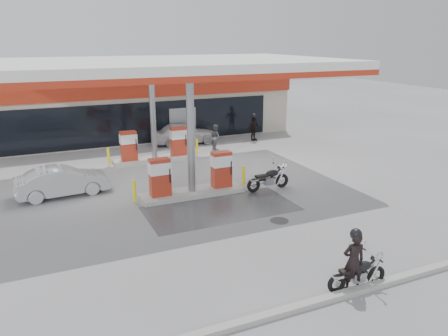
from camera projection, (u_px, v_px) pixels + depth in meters
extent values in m
plane|color=gray|center=(209.00, 210.00, 17.24)|extent=(90.00, 90.00, 0.00)
cube|color=#4C4C4F|center=(221.00, 209.00, 17.44)|extent=(6.00, 3.00, 0.00)
cylinder|color=#38383A|center=(279.00, 221.00, 16.28)|extent=(0.70, 0.70, 0.01)
cube|color=gray|center=(314.00, 303.00, 11.10)|extent=(28.00, 0.25, 0.15)
cube|color=beige|center=(123.00, 105.00, 30.66)|extent=(22.00, 8.00, 4.00)
cube|color=black|center=(137.00, 124.00, 27.31)|extent=(18.00, 0.10, 2.60)
cube|color=#A72914|center=(135.00, 90.00, 26.65)|extent=(22.00, 0.25, 1.00)
cube|color=navy|center=(238.00, 85.00, 29.35)|extent=(3.50, 0.12, 0.80)
cube|color=gray|center=(183.00, 125.00, 28.54)|extent=(1.80, 0.14, 2.20)
cube|color=silver|center=(167.00, 66.00, 20.10)|extent=(16.00, 10.00, 0.60)
cube|color=#A72914|center=(208.00, 79.00, 15.82)|extent=(16.00, 0.12, 0.24)
cube|color=#A72914|center=(141.00, 64.00, 24.48)|extent=(16.00, 0.12, 0.24)
cylinder|color=gray|center=(191.00, 136.00, 18.25)|extent=(0.32, 0.32, 5.00)
cylinder|color=gray|center=(153.00, 114.00, 23.50)|extent=(0.32, 0.32, 5.00)
cube|color=#9E9E99|center=(192.00, 193.00, 18.97)|extent=(4.50, 1.30, 0.18)
cube|color=maroon|center=(160.00, 177.00, 18.16)|extent=(0.85, 0.48, 1.60)
cube|color=maroon|center=(221.00, 169.00, 19.26)|extent=(0.85, 0.48, 1.60)
cube|color=silver|center=(160.00, 168.00, 18.05)|extent=(0.88, 0.52, 0.50)
cube|color=silver|center=(221.00, 161.00, 19.15)|extent=(0.88, 0.52, 0.50)
cylinder|color=yellow|center=(134.00, 191.00, 17.86)|extent=(0.14, 0.14, 0.90)
cylinder|color=yellow|center=(244.00, 176.00, 19.82)|extent=(0.14, 0.14, 0.90)
cube|color=#9E9E99|center=(155.00, 159.00, 24.21)|extent=(4.50, 1.30, 0.18)
cube|color=maroon|center=(129.00, 146.00, 23.41)|extent=(0.85, 0.48, 1.60)
cube|color=maroon|center=(178.00, 141.00, 24.51)|extent=(0.85, 0.48, 1.60)
cube|color=silver|center=(128.00, 139.00, 23.30)|extent=(0.88, 0.52, 0.50)
cube|color=silver|center=(178.00, 134.00, 24.39)|extent=(0.88, 0.52, 0.50)
cylinder|color=yellow|center=(109.00, 156.00, 23.11)|extent=(0.14, 0.14, 0.90)
cylinder|color=yellow|center=(197.00, 147.00, 25.06)|extent=(0.14, 0.14, 0.90)
torus|color=black|center=(376.00, 275.00, 12.02)|extent=(0.56, 0.17, 0.55)
torus|color=black|center=(337.00, 283.00, 11.61)|extent=(0.56, 0.17, 0.55)
cube|color=gray|center=(358.00, 277.00, 11.81)|extent=(0.38, 0.25, 0.28)
cube|color=black|center=(354.00, 274.00, 11.73)|extent=(0.83, 0.15, 0.07)
ellipsoid|color=black|center=(363.00, 266.00, 11.77)|extent=(0.53, 0.33, 0.26)
cube|color=black|center=(349.00, 271.00, 11.63)|extent=(0.52, 0.26, 0.09)
cylinder|color=silver|center=(373.00, 255.00, 11.78)|extent=(0.09, 0.70, 0.03)
sphere|color=silver|center=(376.00, 258.00, 11.84)|extent=(0.17, 0.17, 0.17)
cylinder|color=silver|center=(341.00, 280.00, 11.80)|extent=(0.83, 0.14, 0.07)
imported|color=black|center=(353.00, 261.00, 11.60)|extent=(0.69, 0.53, 1.69)
torus|color=black|center=(282.00, 181.00, 19.82)|extent=(0.65, 0.17, 0.65)
torus|color=black|center=(254.00, 185.00, 19.19)|extent=(0.65, 0.17, 0.65)
cube|color=gray|center=(269.00, 181.00, 19.50)|extent=(0.44, 0.27, 0.32)
cube|color=black|center=(266.00, 179.00, 19.40)|extent=(0.97, 0.14, 0.09)
ellipsoid|color=black|center=(272.00, 173.00, 19.47)|extent=(0.62, 0.37, 0.30)
cube|color=black|center=(262.00, 176.00, 19.26)|extent=(0.60, 0.28, 0.11)
cylinder|color=silver|center=(279.00, 165.00, 19.51)|extent=(0.07, 0.82, 0.04)
sphere|color=silver|center=(281.00, 168.00, 19.60)|extent=(0.19, 0.19, 0.19)
cylinder|color=silver|center=(257.00, 184.00, 19.43)|extent=(0.97, 0.12, 0.09)
imported|color=silver|center=(184.00, 133.00, 27.96)|extent=(4.19, 1.93, 1.39)
imported|color=#515054|center=(216.00, 137.00, 26.50)|extent=(0.59, 0.75, 1.55)
imported|color=#B0B4B9|center=(63.00, 181.00, 18.74)|extent=(3.97, 1.67, 1.28)
imported|color=black|center=(60.00, 136.00, 27.55)|extent=(4.42, 3.10, 1.19)
imported|color=#47110F|center=(213.00, 123.00, 31.67)|extent=(4.79, 2.74, 1.26)
imported|color=black|center=(254.00, 128.00, 28.79)|extent=(1.08, 0.76, 1.70)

